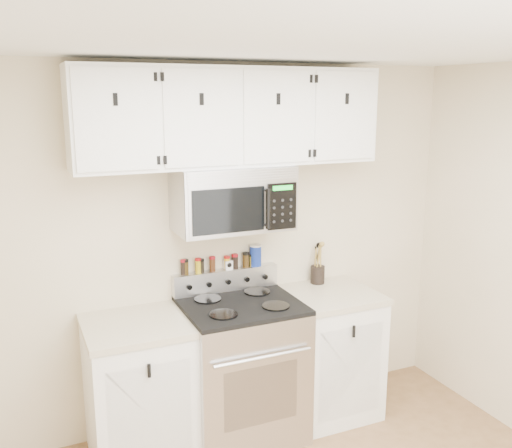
{
  "coord_description": "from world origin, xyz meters",
  "views": [
    {
      "loc": [
        -1.33,
        -1.85,
        2.28
      ],
      "look_at": [
        0.12,
        1.45,
        1.47
      ],
      "focal_mm": 40.0,
      "sensor_mm": 36.0,
      "label": 1
    }
  ],
  "objects": [
    {
      "name": "spice_jar_4",
      "position": [
        -0.1,
        1.71,
        1.15
      ],
      "size": [
        0.04,
        0.04,
        0.1
      ],
      "color": "#462410",
      "rests_on": "range"
    },
    {
      "name": "salt_canister",
      "position": [
        0.23,
        1.71,
        1.18
      ],
      "size": [
        0.08,
        0.08,
        0.15
      ],
      "color": "navy",
      "rests_on": "range"
    },
    {
      "name": "range",
      "position": [
        0.0,
        1.43,
        0.49
      ],
      "size": [
        0.76,
        0.65,
        1.1
      ],
      "color": "#B7B7BA",
      "rests_on": "floor"
    },
    {
      "name": "microwave",
      "position": [
        0.0,
        1.55,
        1.63
      ],
      "size": [
        0.76,
        0.44,
        0.42
      ],
      "color": "#9E9EA3",
      "rests_on": "back_wall"
    },
    {
      "name": "utensil_crock",
      "position": [
        0.71,
        1.66,
        1.0
      ],
      "size": [
        0.1,
        0.1,
        0.3
      ],
      "color": "black",
      "rests_on": "base_cabinet_right"
    },
    {
      "name": "spice_jar_3",
      "position": [
        -0.18,
        1.71,
        1.15
      ],
      "size": [
        0.04,
        0.04,
        0.1
      ],
      "color": "black",
      "rests_on": "range"
    },
    {
      "name": "kitchen_timer",
      "position": [
        0.02,
        1.71,
        1.13
      ],
      "size": [
        0.06,
        0.05,
        0.06
      ],
      "primitive_type": "cube",
      "rotation": [
        0.0,
        0.0,
        0.05
      ],
      "color": "white",
      "rests_on": "range"
    },
    {
      "name": "spice_jar_0",
      "position": [
        -0.3,
        1.71,
        1.15
      ],
      "size": [
        0.04,
        0.04,
        0.11
      ],
      "color": "black",
      "rests_on": "range"
    },
    {
      "name": "spice_jar_7",
      "position": [
        0.15,
        1.71,
        1.15
      ],
      "size": [
        0.05,
        0.05,
        0.11
      ],
      "color": "#3E290E",
      "rests_on": "range"
    },
    {
      "name": "base_cabinet_right",
      "position": [
        0.69,
        1.45,
        0.46
      ],
      "size": [
        0.64,
        0.62,
        0.92
      ],
      "color": "white",
      "rests_on": "floor"
    },
    {
      "name": "spice_jar_5",
      "position": [
        0.01,
        1.71,
        1.15
      ],
      "size": [
        0.04,
        0.04,
        0.1
      ],
      "color": "gold",
      "rests_on": "range"
    },
    {
      "name": "back_wall",
      "position": [
        0.0,
        1.75,
        1.25
      ],
      "size": [
        3.5,
        0.01,
        2.5
      ],
      "primitive_type": "cube",
      "color": "#BDB28D",
      "rests_on": "floor"
    },
    {
      "name": "base_cabinet_left",
      "position": [
        -0.69,
        1.45,
        0.46
      ],
      "size": [
        0.64,
        0.62,
        0.92
      ],
      "color": "white",
      "rests_on": "floor"
    },
    {
      "name": "spice_jar_1",
      "position": [
        -0.29,
        1.71,
        1.15
      ],
      "size": [
        0.04,
        0.04,
        0.11
      ],
      "color": "#38290D",
      "rests_on": "range"
    },
    {
      "name": "upper_cabinets",
      "position": [
        -0.0,
        1.58,
        2.15
      ],
      "size": [
        2.0,
        0.35,
        0.62
      ],
      "color": "white",
      "rests_on": "back_wall"
    },
    {
      "name": "spice_jar_6",
      "position": [
        0.07,
        1.71,
        1.15
      ],
      "size": [
        0.05,
        0.05,
        0.1
      ],
      "color": "black",
      "rests_on": "range"
    },
    {
      "name": "spice_jar_2",
      "position": [
        -0.2,
        1.71,
        1.15
      ],
      "size": [
        0.04,
        0.04,
        0.1
      ],
      "color": "gold",
      "rests_on": "range"
    },
    {
      "name": "ceiling",
      "position": [
        0.0,
        0.0,
        2.5
      ],
      "size": [
        3.5,
        3.5,
        0.01
      ],
      "primitive_type": "cube",
      "color": "white",
      "rests_on": "back_wall"
    },
    {
      "name": "spice_jar_8",
      "position": [
        0.2,
        1.71,
        1.14
      ],
      "size": [
        0.04,
        0.04,
        0.09
      ],
      "color": "gold",
      "rests_on": "range"
    }
  ]
}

